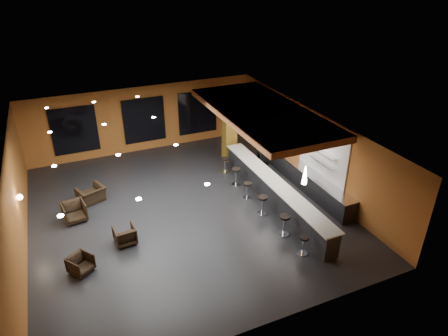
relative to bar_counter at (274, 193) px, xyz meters
name	(u,v)px	position (x,y,z in m)	size (l,w,h in m)	color
floor	(185,211)	(-3.65, 1.00, -0.55)	(12.00, 13.00, 0.10)	black
ceiling	(180,131)	(-3.65, 1.00, 3.05)	(12.00, 13.00, 0.10)	black
wall_back	(144,119)	(-3.65, 7.55, 1.25)	(12.00, 0.10, 3.50)	#A05B24
wall_front	(262,282)	(-3.65, -5.55, 1.25)	(12.00, 0.10, 3.50)	#A05B24
wall_left	(14,207)	(-9.70, 1.00, 1.25)	(0.10, 13.00, 3.50)	#A05B24
wall_right	(311,147)	(2.40, 1.00, 1.25)	(0.10, 13.00, 3.50)	#A05B24
wood_soffit	(262,112)	(0.35, 2.00, 2.86)	(3.60, 8.00, 0.28)	#95552B
window_left	(75,130)	(-7.15, 7.44, 1.20)	(2.20, 0.06, 2.40)	black
window_center	(144,120)	(-3.65, 7.44, 1.20)	(2.20, 0.06, 2.40)	black
window_right	(198,112)	(-0.65, 7.44, 1.20)	(2.20, 0.06, 2.40)	black
tile_backsplash	(323,151)	(2.31, 0.00, 1.50)	(0.06, 3.20, 2.40)	white
bar_counter	(274,193)	(0.00, 0.00, 0.00)	(0.60, 8.00, 1.00)	black
bar_top	(275,182)	(0.00, 0.00, 0.52)	(0.78, 8.10, 0.05)	beige
prep_counter	(307,179)	(2.00, 0.50, -0.07)	(0.70, 6.00, 0.86)	black
prep_top	(308,171)	(2.00, 0.50, 0.39)	(0.72, 6.00, 0.03)	silver
wall_shelf_lower	(322,162)	(2.17, -0.20, 1.10)	(0.30, 1.50, 0.03)	silver
wall_shelf_upper	(324,152)	(2.17, -0.20, 1.55)	(0.30, 1.50, 0.03)	silver
column	(229,128)	(0.00, 4.60, 1.25)	(0.60, 0.60, 3.50)	brown
wall_sconce	(19,197)	(-9.53, 1.50, 1.30)	(0.22, 0.22, 0.22)	#FFE5B2
pendant_0	(305,175)	(0.00, -2.00, 1.85)	(0.20, 0.20, 0.70)	white
pendant_1	(271,148)	(0.00, 0.50, 1.85)	(0.20, 0.20, 0.70)	white
pendant_2	(244,127)	(0.00, 3.00, 1.85)	(0.20, 0.20, 0.70)	white
staff_a	(264,158)	(0.78, 2.32, 0.43)	(0.67, 0.44, 1.85)	black
staff_b	(262,151)	(1.19, 3.26, 0.29)	(0.76, 0.60, 1.57)	black
staff_c	(264,148)	(1.37, 3.44, 0.35)	(0.83, 0.54, 1.70)	black
armchair_a	(81,264)	(-7.97, -1.14, -0.18)	(0.68, 0.70, 0.64)	black
armchair_b	(125,235)	(-6.33, -0.19, -0.15)	(0.74, 0.76, 0.69)	black
armchair_c	(74,212)	(-7.87, 2.04, -0.11)	(0.84, 0.86, 0.79)	black
armchair_d	(91,194)	(-7.09, 3.23, -0.16)	(1.06, 0.92, 0.69)	black
bar_stool_0	(304,243)	(-0.72, -3.30, -0.03)	(0.37, 0.37, 0.73)	silver
bar_stool_1	(284,223)	(-0.76, -2.08, 0.04)	(0.43, 0.43, 0.84)	silver
bar_stool_2	(263,203)	(-0.84, -0.54, 0.02)	(0.41, 0.41, 0.81)	silver
bar_stool_3	(247,188)	(-0.86, 0.79, -0.02)	(0.38, 0.38, 0.75)	silver
bar_stool_4	(236,174)	(-0.81, 2.03, 0.03)	(0.42, 0.42, 0.83)	silver
bar_stool_5	(225,163)	(-0.77, 3.37, -0.02)	(0.38, 0.38, 0.75)	silver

